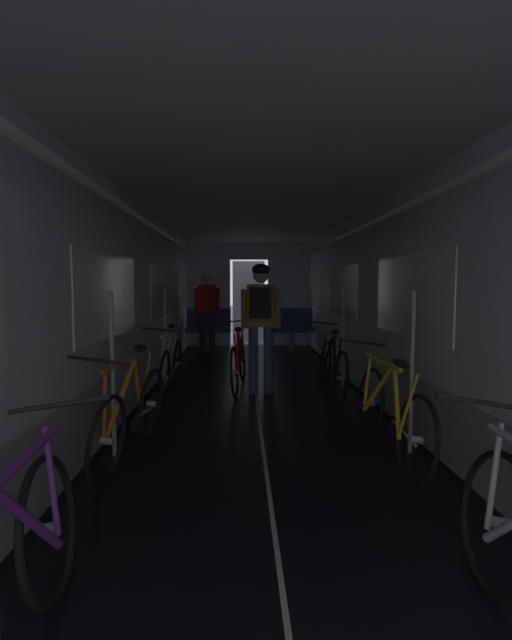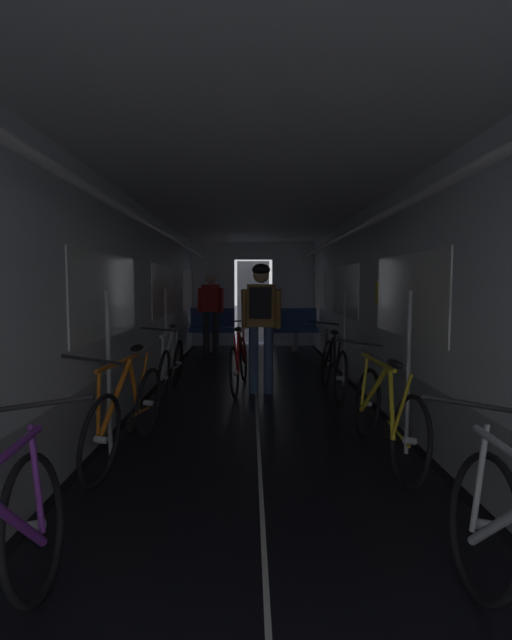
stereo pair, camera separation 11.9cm
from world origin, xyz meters
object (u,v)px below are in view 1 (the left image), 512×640
object	(u,v)px
bench_seat_far_left	(208,326)
person_standing_near_bench	(207,308)
bench_seat_far_right	(291,325)
bicycle_yellow	(389,413)
bicycle_white	(171,366)
bicycle_orange	(132,414)
bicycle_red_in_aisle	(239,362)
person_cyclist_aisle	(261,314)
bicycle_black	(332,366)

from	to	relation	value
bench_seat_far_left	person_standing_near_bench	size ratio (longest dim) A/B	0.58
bench_seat_far_right	bicycle_yellow	xyz separation A→B (m)	(0.15, -6.09, -0.19)
bicycle_white	bicycle_orange	bearing A→B (deg)	-89.51
bench_seat_far_left	bicycle_yellow	bearing A→B (deg)	-72.29
bench_seat_far_right	bicycle_yellow	distance (m)	6.10
bench_seat_far_right	bicycle_red_in_aisle	world-z (taller)	bench_seat_far_right
person_standing_near_bench	person_cyclist_aisle	bearing A→B (deg)	-74.29
bicycle_orange	bicycle_red_in_aisle	world-z (taller)	bicycle_orange
bicycle_yellow	bicycle_orange	bearing A→B (deg)	178.41
bicycle_white	person_standing_near_bench	distance (m)	3.52
bicycle_black	person_cyclist_aisle	xyz separation A→B (m)	(-0.94, 0.13, 0.69)
bicycle_white	bicycle_black	bearing A→B (deg)	-2.76
bicycle_yellow	bicycle_red_in_aisle	xyz separation A→B (m)	(-1.27, 2.54, 0.00)
bicycle_yellow	person_standing_near_bench	xyz separation A→B (m)	(-1.94, 5.72, 0.60)
bicycle_yellow	bicycle_white	size ratio (longest dim) A/B	1.00
bicycle_white	person_cyclist_aisle	distance (m)	1.38
bench_seat_far_left	bicycle_orange	size ratio (longest dim) A/B	0.58
person_standing_near_bench	bicycle_black	bearing A→B (deg)	-61.90
bench_seat_far_left	bicycle_white	bearing A→B (deg)	-93.27
bicycle_orange	person_cyclist_aisle	xyz separation A→B (m)	(1.17, 2.22, 0.69)
bench_seat_far_left	person_cyclist_aisle	bearing A→B (deg)	-75.73
bench_seat_far_left	bicycle_yellow	world-z (taller)	bicycle_yellow
bench_seat_far_right	bicycle_black	xyz separation A→B (m)	(0.11, -3.94, -0.19)
bicycle_orange	person_standing_near_bench	distance (m)	5.69
bench_seat_far_left	bicycle_red_in_aisle	world-z (taller)	bench_seat_far_left
bicycle_red_in_aisle	person_standing_near_bench	distance (m)	3.30
bicycle_black	bench_seat_far_left	bearing A→B (deg)	115.81
bicycle_yellow	bicycle_orange	world-z (taller)	bicycle_yellow
bicycle_orange	bicycle_red_in_aisle	size ratio (longest dim) A/B	1.00
bicycle_orange	bicycle_black	bearing A→B (deg)	44.79
person_cyclist_aisle	bicycle_red_in_aisle	size ratio (longest dim) A/B	1.02
bench_seat_far_right	bicycle_red_in_aisle	bearing A→B (deg)	-107.58
bench_seat_far_right	person_standing_near_bench	bearing A→B (deg)	-168.17
person_cyclist_aisle	person_standing_near_bench	world-z (taller)	person_cyclist_aisle
bicycle_black	bicycle_white	size ratio (longest dim) A/B	1.00
bench_seat_far_right	bicycle_black	size ratio (longest dim) A/B	0.58
person_standing_near_bench	bench_seat_far_right	bearing A→B (deg)	11.83
bench_seat_far_left	person_standing_near_bench	world-z (taller)	person_standing_near_bench
bicycle_yellow	person_cyclist_aisle	world-z (taller)	person_cyclist_aisle
bicycle_orange	bicycle_white	bearing A→B (deg)	90.49
bicycle_white	bicycle_yellow	bearing A→B (deg)	-46.14
bicycle_orange	person_cyclist_aisle	size ratio (longest dim) A/B	0.98
bench_seat_far_left	bicycle_black	size ratio (longest dim) A/B	0.58
bicycle_black	bicycle_orange	size ratio (longest dim) A/B	1.00
person_cyclist_aisle	bicycle_red_in_aisle	distance (m)	0.79
person_cyclist_aisle	bicycle_orange	bearing A→B (deg)	-117.85
bench_seat_far_right	bicycle_white	bearing A→B (deg)	-117.74
person_standing_near_bench	bench_seat_far_left	bearing A→B (deg)	90.41
bench_seat_far_right	bicycle_white	size ratio (longest dim) A/B	0.58
bench_seat_far_right	bicycle_yellow	size ratio (longest dim) A/B	0.58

